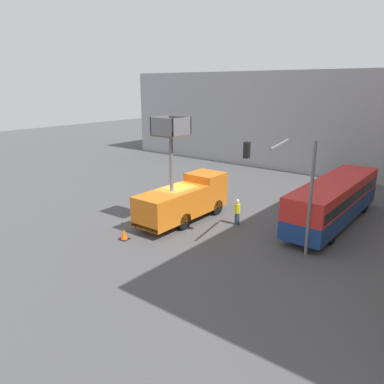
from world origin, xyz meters
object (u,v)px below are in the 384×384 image
(utility_truck, at_px, (184,198))
(traffic_cone_near_truck, at_px, (124,234))
(city_bus, at_px, (334,198))
(road_worker_near_truck, at_px, (136,214))
(traffic_light_pole, at_px, (287,177))
(road_worker_directing, at_px, (237,212))

(utility_truck, height_order, traffic_cone_near_truck, utility_truck)
(city_bus, height_order, road_worker_near_truck, city_bus)
(utility_truck, bearing_deg, city_bus, 35.45)
(traffic_light_pole, height_order, traffic_cone_near_truck, traffic_light_pole)
(road_worker_near_truck, xyz_separation_m, road_worker_directing, (4.86, 4.49, -0.06))
(city_bus, relative_size, road_worker_near_truck, 6.18)
(utility_truck, xyz_separation_m, traffic_light_pole, (7.33, -0.25, 2.62))
(traffic_cone_near_truck, bearing_deg, road_worker_directing, 57.41)
(utility_truck, relative_size, traffic_light_pole, 1.18)
(utility_truck, distance_m, traffic_light_pole, 7.79)
(city_bus, bearing_deg, utility_truck, 138.36)
(city_bus, distance_m, road_worker_directing, 6.49)
(city_bus, relative_size, road_worker_directing, 6.53)
(city_bus, height_order, traffic_cone_near_truck, city_bus)
(road_worker_directing, distance_m, traffic_cone_near_truck, 7.52)
(road_worker_directing, bearing_deg, city_bus, -168.91)
(road_worker_directing, bearing_deg, utility_truck, -4.00)
(utility_truck, xyz_separation_m, road_worker_near_truck, (-1.62, -2.93, -0.69))
(traffic_cone_near_truck, bearing_deg, city_bus, 49.77)
(traffic_light_pole, height_order, road_worker_near_truck, traffic_light_pole)
(road_worker_directing, bearing_deg, traffic_cone_near_truck, 27.66)
(utility_truck, height_order, road_worker_directing, utility_truck)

